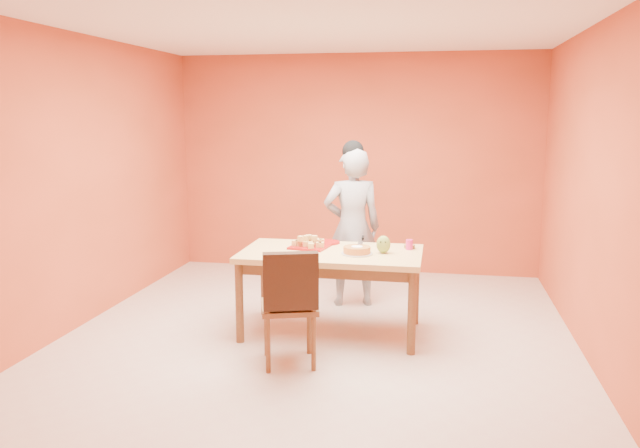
% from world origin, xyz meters
% --- Properties ---
extents(floor, '(5.00, 5.00, 0.00)m').
position_xyz_m(floor, '(0.00, 0.00, 0.00)').
color(floor, beige).
rests_on(floor, ground).
extents(ceiling, '(5.00, 5.00, 0.00)m').
position_xyz_m(ceiling, '(0.00, 0.00, 2.70)').
color(ceiling, white).
rests_on(ceiling, wall_back).
extents(wall_back, '(4.50, 0.00, 4.50)m').
position_xyz_m(wall_back, '(0.00, 2.50, 1.35)').
color(wall_back, '#CB502E').
rests_on(wall_back, floor).
extents(wall_left, '(0.00, 5.00, 5.00)m').
position_xyz_m(wall_left, '(-2.25, 0.00, 1.35)').
color(wall_left, '#CB502E').
rests_on(wall_left, floor).
extents(wall_right, '(0.00, 5.00, 5.00)m').
position_xyz_m(wall_right, '(2.25, 0.00, 1.35)').
color(wall_right, '#CB502E').
rests_on(wall_right, floor).
extents(dining_table, '(1.60, 0.90, 0.76)m').
position_xyz_m(dining_table, '(0.10, 0.13, 0.67)').
color(dining_table, '#E1C275').
rests_on(dining_table, floor).
extents(dining_chair, '(0.56, 0.62, 0.95)m').
position_xyz_m(dining_chair, '(-0.11, -0.64, 0.49)').
color(dining_chair, brown).
rests_on(dining_chair, floor).
extents(pastry_pile, '(0.29, 0.29, 0.10)m').
position_xyz_m(pastry_pile, '(-0.12, 0.25, 0.83)').
color(pastry_pile, '#DAB25D').
rests_on(pastry_pile, pastry_platter).
extents(person, '(0.68, 0.54, 1.63)m').
position_xyz_m(person, '(0.17, 1.03, 0.81)').
color(person, gray).
rests_on(person, floor).
extents(pastry_platter, '(0.38, 0.38, 0.02)m').
position_xyz_m(pastry_platter, '(-0.12, 0.25, 0.77)').
color(pastry_platter, maroon).
rests_on(pastry_platter, dining_table).
extents(red_dinner_plate, '(0.29, 0.29, 0.02)m').
position_xyz_m(red_dinner_plate, '(-0.01, 0.47, 0.77)').
color(red_dinner_plate, maroon).
rests_on(red_dinner_plate, dining_table).
extents(white_cake_plate, '(0.29, 0.29, 0.01)m').
position_xyz_m(white_cake_plate, '(0.34, 0.05, 0.77)').
color(white_cake_plate, silver).
rests_on(white_cake_plate, dining_table).
extents(sponge_cake, '(0.28, 0.28, 0.05)m').
position_xyz_m(sponge_cake, '(0.34, 0.05, 0.80)').
color(sponge_cake, '#CB7334').
rests_on(sponge_cake, white_cake_plate).
extents(cake_server, '(0.06, 0.23, 0.01)m').
position_xyz_m(cake_server, '(0.35, 0.23, 0.83)').
color(cake_server, silver).
rests_on(cake_server, sponge_cake).
extents(egg_ornament, '(0.13, 0.10, 0.16)m').
position_xyz_m(egg_ornament, '(0.56, 0.14, 0.84)').
color(egg_ornament, olive).
rests_on(egg_ornament, dining_table).
extents(magenta_glass, '(0.07, 0.07, 0.09)m').
position_xyz_m(magenta_glass, '(0.78, 0.33, 0.80)').
color(magenta_glass, '#CD1E71').
rests_on(magenta_glass, dining_table).
extents(checker_tin, '(0.12, 0.12, 0.03)m').
position_xyz_m(checker_tin, '(0.78, 0.39, 0.77)').
color(checker_tin, '#391B0F').
rests_on(checker_tin, dining_table).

